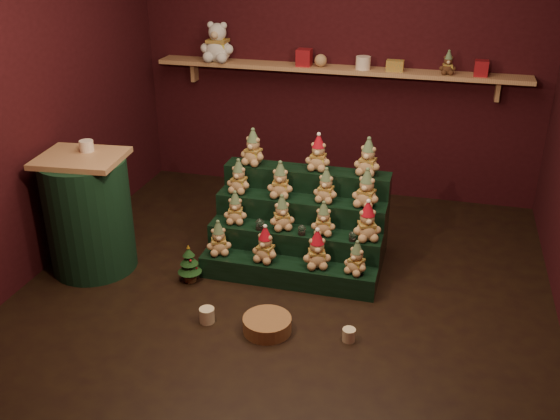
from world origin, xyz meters
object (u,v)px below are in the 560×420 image
(mug_right, at_px, (349,335))
(riser_tier_front, at_px, (287,273))
(white_bear, at_px, (217,37))
(brown_bear, at_px, (448,63))
(mini_christmas_tree, at_px, (189,264))
(mug_left, at_px, (207,315))
(side_table, at_px, (89,214))
(wicker_basket, at_px, (267,324))
(snow_globe_b, at_px, (302,230))
(snow_globe_c, at_px, (353,236))
(snow_globe_a, at_px, (260,224))

(mug_right, bearing_deg, riser_tier_front, 134.11)
(white_bear, bearing_deg, brown_bear, 0.35)
(mini_christmas_tree, xyz_separation_m, mug_left, (0.33, -0.49, -0.10))
(side_table, relative_size, white_bear, 2.03)
(wicker_basket, bearing_deg, snow_globe_b, 86.28)
(side_table, distance_m, wicker_basket, 1.75)
(wicker_basket, bearing_deg, mug_left, -179.29)
(riser_tier_front, bearing_deg, snow_globe_b, 64.47)
(snow_globe_b, height_order, side_table, side_table)
(snow_globe_c, xyz_separation_m, brown_bear, (0.56, 1.65, 1.02))
(snow_globe_a, bearing_deg, mini_christmas_tree, -145.62)
(wicker_basket, relative_size, brown_bear, 1.63)
(mini_christmas_tree, height_order, white_bear, white_bear)
(mini_christmas_tree, relative_size, wicker_basket, 0.95)
(snow_globe_a, xyz_separation_m, mug_left, (-0.15, -0.82, -0.35))
(riser_tier_front, distance_m, mug_right, 0.85)
(snow_globe_a, distance_m, snow_globe_b, 0.34)
(brown_bear, bearing_deg, white_bear, 173.68)
(snow_globe_b, xyz_separation_m, mug_right, (0.52, -0.77, -0.36))
(riser_tier_front, height_order, snow_globe_c, snow_globe_c)
(mug_left, distance_m, brown_bear, 3.18)
(snow_globe_c, relative_size, white_bear, 0.17)
(snow_globe_c, relative_size, mug_right, 0.87)
(white_bear, bearing_deg, mug_right, -53.42)
(riser_tier_front, height_order, snow_globe_a, snow_globe_a)
(snow_globe_b, xyz_separation_m, white_bear, (-1.26, 1.65, 1.16))
(snow_globe_b, xyz_separation_m, mug_left, (-0.50, -0.82, -0.35))
(snow_globe_a, distance_m, wicker_basket, 0.93)
(snow_globe_a, relative_size, snow_globe_b, 1.10)
(riser_tier_front, xyz_separation_m, snow_globe_c, (0.48, 0.16, 0.31))
(mug_left, height_order, white_bear, white_bear)
(riser_tier_front, xyz_separation_m, snow_globe_a, (-0.27, 0.16, 0.32))
(snow_globe_b, height_order, wicker_basket, snow_globe_b)
(snow_globe_a, xyz_separation_m, mini_christmas_tree, (-0.48, -0.33, -0.25))
(side_table, height_order, mug_left, side_table)
(riser_tier_front, bearing_deg, snow_globe_c, 18.51)
(snow_globe_c, bearing_deg, riser_tier_front, -161.49)
(snow_globe_c, height_order, mini_christmas_tree, snow_globe_c)
(brown_bear, bearing_deg, mug_left, -127.00)
(brown_bear, bearing_deg, snow_globe_b, -126.66)
(mug_right, bearing_deg, snow_globe_c, 98.43)
(riser_tier_front, height_order, mug_left, riser_tier_front)
(snow_globe_c, relative_size, mug_left, 0.73)
(mini_christmas_tree, height_order, mug_right, mini_christmas_tree)
(snow_globe_b, height_order, white_bear, white_bear)
(snow_globe_a, bearing_deg, brown_bear, 51.53)
(snow_globe_c, height_order, side_table, side_table)
(snow_globe_b, bearing_deg, snow_globe_a, 180.00)
(mug_left, bearing_deg, brown_bear, 59.32)
(mug_right, height_order, white_bear, white_bear)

